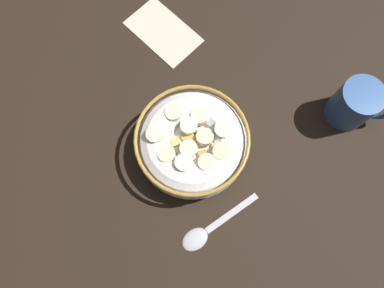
# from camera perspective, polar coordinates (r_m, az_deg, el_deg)

# --- Properties ---
(ground_plane) EXTENTS (1.17, 1.17, 0.02)m
(ground_plane) POSITION_cam_1_polar(r_m,az_deg,el_deg) (0.59, 0.00, -1.07)
(ground_plane) COLOR black
(cereal_bowl) EXTENTS (0.18, 0.18, 0.07)m
(cereal_bowl) POSITION_cam_1_polar(r_m,az_deg,el_deg) (0.54, -0.00, 0.12)
(cereal_bowl) COLOR white
(cereal_bowl) RESTS_ON ground_plane
(spoon) EXTENTS (0.10, 0.12, 0.01)m
(spoon) POSITION_cam_1_polar(r_m,az_deg,el_deg) (0.55, 2.03, -14.29)
(spoon) COLOR #B7B7BC
(spoon) RESTS_ON ground_plane
(coffee_mug) EXTENTS (0.09, 0.07, 0.08)m
(coffee_mug) POSITION_cam_1_polar(r_m,az_deg,el_deg) (0.62, 25.06, 5.86)
(coffee_mug) COLOR #335999
(coffee_mug) RESTS_ON ground_plane
(folded_napkin) EXTENTS (0.16, 0.13, 0.00)m
(folded_napkin) POSITION_cam_1_polar(r_m,az_deg,el_deg) (0.67, -4.73, 17.86)
(folded_napkin) COLOR beige
(folded_napkin) RESTS_ON ground_plane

